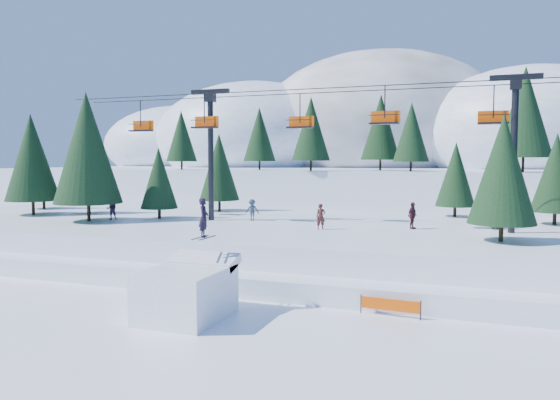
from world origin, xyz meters
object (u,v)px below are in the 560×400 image
(banner_near, at_px, (390,305))
(jump_kicker, at_px, (187,290))
(chairlift, at_px, (346,131))
(banner_far, at_px, (470,300))

(banner_near, bearing_deg, jump_kicker, -158.91)
(chairlift, relative_size, banner_far, 16.76)
(jump_kicker, xyz_separation_m, banner_near, (8.78, 3.39, -0.73))
(chairlift, relative_size, banner_near, 16.13)
(banner_near, bearing_deg, chairlift, 111.59)
(chairlift, bearing_deg, jump_kicker, -101.56)
(chairlift, xyz_separation_m, banner_far, (8.80, -11.24, -8.78))
(chairlift, height_order, banner_far, chairlift)
(banner_near, xyz_separation_m, banner_far, (3.47, 2.24, 0.00))
(jump_kicker, bearing_deg, banner_near, 21.09)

